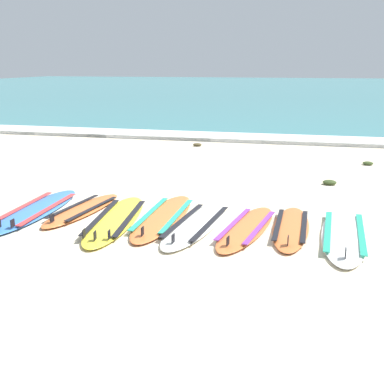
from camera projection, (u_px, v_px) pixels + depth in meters
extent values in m
plane|color=beige|center=(171.00, 214.00, 7.34)|extent=(80.00, 80.00, 0.00)
cube|color=teal|center=(288.00, 89.00, 41.97)|extent=(80.00, 60.00, 0.10)
cube|color=white|center=(241.00, 138.00, 14.42)|extent=(80.00, 1.33, 0.11)
ellipsoid|color=#3875CC|center=(36.00, 210.00, 7.40)|extent=(0.66, 2.44, 0.07)
cube|color=#D13838|center=(23.00, 207.00, 7.44)|extent=(0.13, 1.70, 0.01)
cube|color=#D13838|center=(49.00, 208.00, 7.35)|extent=(0.13, 1.70, 0.01)
cube|color=black|center=(13.00, 223.00, 6.51)|extent=(0.01, 0.09, 0.11)
ellipsoid|color=orange|center=(83.00, 210.00, 7.42)|extent=(0.73, 1.96, 0.07)
cube|color=black|center=(73.00, 206.00, 7.47)|extent=(0.25, 1.34, 0.01)
cube|color=black|center=(92.00, 208.00, 7.35)|extent=(0.25, 1.34, 0.01)
cube|color=black|center=(52.00, 218.00, 6.72)|extent=(0.02, 0.09, 0.11)
ellipsoid|color=yellow|center=(115.00, 219.00, 6.96)|extent=(0.87, 2.44, 0.07)
cube|color=black|center=(101.00, 216.00, 6.98)|extent=(0.28, 1.67, 0.01)
cube|color=black|center=(130.00, 217.00, 6.93)|extent=(0.28, 1.67, 0.01)
cube|color=black|center=(95.00, 236.00, 6.05)|extent=(0.02, 0.09, 0.11)
cube|color=black|center=(84.00, 233.00, 6.12)|extent=(0.02, 0.09, 0.11)
cube|color=black|center=(109.00, 234.00, 6.08)|extent=(0.02, 0.09, 0.11)
ellipsoid|color=orange|center=(163.00, 217.00, 7.08)|extent=(0.58, 2.33, 0.07)
cube|color=teal|center=(150.00, 213.00, 7.12)|extent=(0.08, 1.63, 0.01)
cube|color=teal|center=(177.00, 215.00, 7.02)|extent=(0.08, 1.63, 0.01)
cube|color=black|center=(142.00, 231.00, 6.21)|extent=(0.01, 0.09, 0.11)
ellipsoid|color=silver|center=(196.00, 224.00, 6.77)|extent=(0.79, 2.29, 0.07)
cube|color=black|center=(183.00, 219.00, 6.82)|extent=(0.24, 1.57, 0.01)
cube|color=black|center=(210.00, 223.00, 6.69)|extent=(0.24, 1.57, 0.01)
cube|color=black|center=(173.00, 238.00, 5.95)|extent=(0.02, 0.09, 0.11)
ellipsoid|color=orange|center=(247.00, 228.00, 6.61)|extent=(0.83, 2.12, 0.07)
cube|color=purple|center=(234.00, 223.00, 6.66)|extent=(0.30, 1.44, 0.01)
cube|color=purple|center=(260.00, 227.00, 6.53)|extent=(0.30, 1.44, 0.01)
cube|color=black|center=(228.00, 241.00, 5.87)|extent=(0.03, 0.09, 0.11)
ellipsoid|color=orange|center=(291.00, 228.00, 6.61)|extent=(0.50, 1.94, 0.07)
cube|color=black|center=(278.00, 224.00, 6.64)|extent=(0.08, 1.35, 0.01)
cube|color=black|center=(304.00, 226.00, 6.56)|extent=(0.08, 1.35, 0.01)
cube|color=black|center=(288.00, 240.00, 5.88)|extent=(0.01, 0.09, 0.11)
ellipsoid|color=white|center=(344.00, 234.00, 6.35)|extent=(0.69, 2.35, 0.07)
cube|color=teal|center=(328.00, 230.00, 6.40)|extent=(0.16, 1.63, 0.01)
cube|color=teal|center=(361.00, 233.00, 6.29)|extent=(0.16, 1.63, 0.01)
cube|color=black|center=(346.00, 253.00, 5.49)|extent=(0.02, 0.09, 0.11)
ellipsoid|color=#4C4228|center=(197.00, 145.00, 13.27)|extent=(0.24, 0.19, 0.08)
ellipsoid|color=#384723|center=(368.00, 163.00, 10.82)|extent=(0.23, 0.18, 0.08)
ellipsoid|color=#384723|center=(330.00, 182.00, 9.07)|extent=(0.26, 0.21, 0.09)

